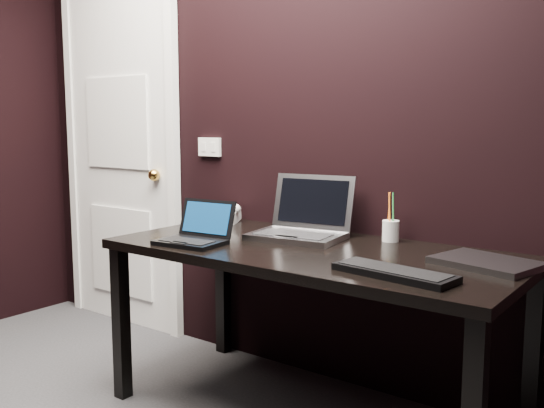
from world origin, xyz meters
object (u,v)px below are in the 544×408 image
Objects in this scene: closed_laptop at (486,263)px; desk_phone at (220,215)px; silver_laptop at (301,226)px; pen_cup at (391,230)px; netbook at (195,235)px; mobile_phone at (203,220)px; desk at (312,266)px; ext_keyboard at (394,272)px; door at (121,156)px.

desk_phone is at bearing 173.93° from closed_laptop.
silver_laptop reaches higher than pen_cup.
desk_phone is at bearing 120.22° from netbook.
desk is at bearing -8.61° from mobile_phone.
desk_phone is (-1.41, 0.15, 0.03)m from closed_laptop.
mobile_phone is at bearing -85.68° from desk_phone.
netbook is 0.48m from silver_laptop.
mobile_phone is 0.94m from pen_cup.
pen_cup is (0.20, 0.32, 0.13)m from desk.
desk is 3.89× the size of ext_keyboard.
pen_cup is at bearing 116.79° from ext_keyboard.
netbook is at bearing -59.78° from desk_phone.
closed_laptop is (0.84, -0.05, -0.04)m from silver_laptop.
closed_laptop is 1.40m from mobile_phone.
silver_laptop is 0.58m from desk_phone.
door is 0.96m from desk_phone.
ext_keyboard is 1.89× the size of desk_phone.
door is 1.26× the size of desk.
netbook is at bearing -153.77° from desk.
door is at bearing 178.19° from pen_cup.
mobile_phone reaches higher than closed_laptop.
desk_phone is (-0.28, 0.48, 0.00)m from netbook.
ext_keyboard is 0.39m from closed_laptop.
door is 24.76× the size of mobile_phone.
mobile_phone reaches higher than ext_keyboard.
closed_laptop is at bearing -0.12° from mobile_phone.
desk is 3.87× the size of silver_laptop.
closed_laptop is (2.33, -0.27, -0.29)m from door.
closed_laptop is at bearing 8.87° from desk.
door is 5.41× the size of closed_laptop.
closed_laptop is at bearing -23.81° from pen_cup.
netbook is 1.39× the size of pen_cup.
netbook is 0.76× the size of closed_laptop.
closed_laptop is 4.58× the size of mobile_phone.
netbook reaches higher than desk.
desk_phone is 1.08× the size of pen_cup.
door is 1.87m from pen_cup.
closed_laptop is at bearing -6.07° from desk_phone.
door is 4.89× the size of ext_keyboard.
silver_laptop is at bearing 148.78° from ext_keyboard.
netbook is 1.29× the size of desk_phone.
silver_laptop is (0.29, 0.38, 0.02)m from netbook.
closed_laptop is 1.84× the size of pen_cup.
ext_keyboard is 0.61m from pen_cup.
ext_keyboard is at bearing -63.21° from pen_cup.
mobile_phone is at bearing -15.97° from door.
pen_cup is (0.93, 0.06, 0.01)m from desk_phone.
mobile_phone is 0.40× the size of pen_cup.
ext_keyboard is at bearing -15.89° from door.
desk_phone is 0.15m from mobile_phone.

